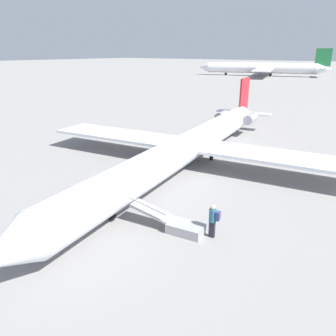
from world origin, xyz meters
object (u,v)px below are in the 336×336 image
airplane_main (191,144)px  passenger (213,219)px  airplane_far_right (263,68)px  boarding_stairs (179,225)px

airplane_main → passenger: (8.26, 6.78, -0.73)m
airplane_main → airplane_far_right: bearing=-170.0°
airplane_main → boarding_stairs: (8.81, 5.14, -1.37)m
airplane_far_right → passenger: (105.86, 40.80, -1.80)m
passenger → boarding_stairs: bearing=9.3°
airplane_main → airplane_far_right: 103.36m
airplane_far_right → boarding_stairs: (106.41, 39.16, -2.45)m
boarding_stairs → passenger: bearing=-170.7°
airplane_far_right → boarding_stairs: airplane_far_right is taller
airplane_far_right → boarding_stairs: 113.41m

